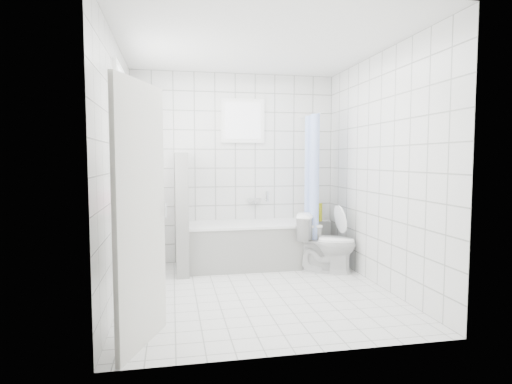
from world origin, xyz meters
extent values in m
plane|color=white|center=(0.00, 0.00, 0.00)|extent=(3.00, 3.00, 0.00)
plane|color=white|center=(0.00, 0.00, 2.60)|extent=(3.00, 3.00, 0.00)
cube|color=white|center=(0.00, 1.50, 1.30)|extent=(2.80, 0.02, 2.60)
cube|color=white|center=(0.00, -1.50, 1.30)|extent=(2.80, 0.02, 2.60)
cube|color=white|center=(-1.40, 0.00, 1.30)|extent=(0.02, 3.00, 2.60)
cube|color=white|center=(1.40, 0.00, 1.30)|extent=(0.02, 3.00, 2.60)
cube|color=white|center=(-1.35, 0.30, 1.60)|extent=(0.01, 0.90, 1.40)
cube|color=white|center=(0.10, 1.46, 1.95)|extent=(0.50, 0.01, 0.50)
cube|color=white|center=(-1.31, 0.30, 0.86)|extent=(0.18, 1.02, 0.08)
cube|color=silver|center=(-1.10, -1.11, 1.00)|extent=(0.33, 0.76, 2.00)
cube|color=white|center=(0.16, 1.12, 0.28)|extent=(1.68, 0.75, 0.55)
cube|color=white|center=(0.16, 1.12, 0.57)|extent=(1.70, 0.77, 0.03)
cube|color=white|center=(-0.76, 1.07, 0.75)|extent=(0.15, 0.85, 1.50)
cube|color=white|center=(1.12, 1.38, 0.28)|extent=(0.40, 0.24, 0.55)
imported|color=white|center=(1.03, 0.65, 0.37)|extent=(0.83, 0.67, 0.74)
cylinder|color=silver|center=(0.95, 1.10, 2.00)|extent=(0.02, 0.80, 0.02)
cube|color=silver|center=(0.26, 1.46, 0.85)|extent=(0.18, 0.06, 0.06)
imported|color=#C64D7B|center=(-1.30, -0.08, 1.03)|extent=(0.11, 0.11, 0.27)
imported|color=#2CA6C6|center=(-1.30, 0.10, 0.99)|extent=(0.12, 0.12, 0.19)
imported|color=white|center=(-1.30, 0.23, 0.98)|extent=(0.16, 0.16, 0.15)
imported|color=silver|center=(-1.30, 0.46, 1.06)|extent=(0.16, 0.16, 0.31)
imported|color=pink|center=(-1.30, 0.60, 1.01)|extent=(0.10, 0.10, 0.21)
cylinder|color=#F71D33|center=(1.09, 1.39, 0.65)|extent=(0.06, 0.06, 0.19)
cylinder|color=#188716|center=(1.09, 1.29, 0.66)|extent=(0.06, 0.06, 0.23)
cylinder|color=yellow|center=(1.17, 1.29, 0.68)|extent=(0.06, 0.06, 0.26)
cylinder|color=#1646B1|center=(1.19, 1.41, 0.67)|extent=(0.06, 0.06, 0.25)
camera|label=1|loc=(-0.87, -4.40, 1.42)|focal=30.00mm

